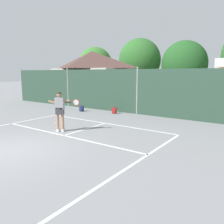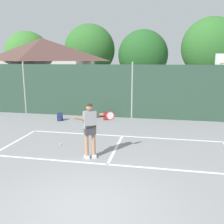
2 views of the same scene
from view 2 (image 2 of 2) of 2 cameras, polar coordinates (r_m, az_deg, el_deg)
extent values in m
plane|color=gray|center=(5.95, -6.42, -21.27)|extent=(120.00, 120.00, 0.00)
cube|color=white|center=(10.85, 2.33, -5.49)|extent=(8.20, 0.10, 0.01)
cube|color=white|center=(8.06, -1.04, -11.83)|extent=(8.20, 0.10, 0.01)
cube|color=white|center=(9.41, 0.88, -8.25)|extent=(0.10, 2.97, 0.01)
cube|color=#284233|center=(13.93, 4.60, 4.62)|extent=(26.00, 0.05, 2.97)
cylinder|color=#99999E|center=(16.01, -19.28, 5.21)|extent=(0.09, 0.09, 3.12)
cylinder|color=#99999E|center=(13.92, 4.60, 4.92)|extent=(0.09, 0.09, 3.12)
cylinder|color=#284CB2|center=(15.42, 23.51, 4.53)|extent=(0.12, 0.12, 3.05)
cube|color=white|center=(15.22, 24.14, 10.93)|extent=(0.90, 0.06, 0.60)
cube|color=beige|center=(19.58, -15.23, 6.59)|extent=(6.69, 4.43, 3.13)
pyramid|color=#513833|center=(19.52, -15.62, 13.54)|extent=(7.23, 4.78, 1.63)
cylinder|color=brown|center=(27.06, -18.24, 6.31)|extent=(0.36, 0.36, 1.74)
ellipsoid|color=#38752D|center=(26.96, -18.64, 12.25)|extent=(4.56, 4.11, 4.56)
cylinder|color=brown|center=(24.56, -4.98, 6.74)|extent=(0.36, 0.36, 2.08)
ellipsoid|color=#2D6628|center=(24.48, -5.12, 13.91)|extent=(4.77, 4.29, 4.77)
cylinder|color=brown|center=(23.69, 6.88, 6.05)|extent=(0.36, 0.36, 1.70)
ellipsoid|color=#235623|center=(23.57, 7.05, 12.76)|extent=(4.51, 4.06, 4.51)
cylinder|color=brown|center=(23.97, 21.08, 5.89)|extent=(0.36, 0.36, 2.10)
ellipsoid|color=#2D6628|center=(23.89, 21.66, 13.56)|extent=(5.08, 4.57, 5.08)
cube|color=silver|center=(8.55, -5.73, -10.10)|extent=(0.24, 0.28, 0.10)
cube|color=silver|center=(8.61, -4.17, -9.91)|extent=(0.24, 0.28, 0.10)
cylinder|color=#A37556|center=(8.39, -5.80, -7.19)|extent=(0.13, 0.13, 0.82)
cylinder|color=#A37556|center=(8.45, -4.22, -7.01)|extent=(0.13, 0.13, 0.82)
cube|color=#38383D|center=(8.28, -5.06, -4.02)|extent=(0.43, 0.39, 0.32)
cube|color=gray|center=(8.19, -5.11, -1.74)|extent=(0.47, 0.42, 0.56)
sphere|color=#A37556|center=(8.10, -5.16, 1.08)|extent=(0.22, 0.22, 0.22)
sphere|color=black|center=(8.10, -5.16, 1.22)|extent=(0.21, 0.21, 0.21)
cylinder|color=#A37556|center=(8.25, -3.83, -0.91)|extent=(0.52, 0.37, 0.17)
cylinder|color=#A37556|center=(8.11, -7.02, -1.56)|extent=(0.48, 0.34, 0.22)
cylinder|color=black|center=(8.34, -2.57, -1.10)|extent=(0.27, 0.19, 0.04)
torus|color=red|center=(8.50, -0.43, -0.84)|extent=(0.27, 0.18, 0.30)
cylinder|color=silver|center=(8.50, -0.43, -0.84)|extent=(0.22, 0.14, 0.26)
sphere|color=#CCE033|center=(9.93, -11.72, -7.22)|extent=(0.07, 0.07, 0.07)
cube|color=navy|center=(13.78, -11.77, -1.10)|extent=(0.31, 0.24, 0.40)
cube|color=navy|center=(13.68, -11.85, -1.54)|extent=(0.23, 0.11, 0.18)
torus|color=black|center=(13.73, -11.81, -0.20)|extent=(0.09, 0.03, 0.09)
cube|color=maroon|center=(13.68, -1.40, -0.94)|extent=(0.32, 0.24, 0.40)
cube|color=maroon|center=(13.58, -1.38, -1.39)|extent=(0.23, 0.11, 0.18)
torus|color=black|center=(13.63, -1.40, -0.04)|extent=(0.09, 0.04, 0.09)
camera|label=1|loc=(5.82, 94.20, -6.20)|focal=36.36mm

